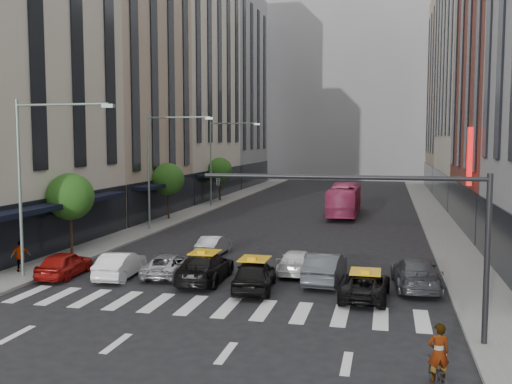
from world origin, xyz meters
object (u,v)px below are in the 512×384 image
Objects in this scene: taxi_center at (254,275)px; motorcycle at (438,375)px; streetlamp_near at (36,164)px; taxi_left at (205,267)px; car_white_front at (120,265)px; pedestrian_far at (21,256)px; streetlamp_far at (219,152)px; streetlamp_mid at (160,156)px; car_red at (65,264)px; bus at (344,200)px.

motorcycle is at bearing 123.28° from taxi_center.
streetlamp_near is 9.93m from taxi_left.
car_white_front reaches higher than motorcycle.
streetlamp_near is 2.03× the size of taxi_center.
pedestrian_far is (-12.85, 0.44, 0.22)m from taxi_center.
streetlamp_near is at bearing -38.15° from motorcycle.
motorcycle is (18.70, -40.88, -5.46)m from streetlamp_far.
streetlamp_far is at bearing -78.17° from motorcycle.
streetlamp_near and streetlamp_far have the same top height.
taxi_left is 1.15× the size of taxi_center.
taxi_left is 14.75m from motorcycle.
taxi_center is at bearing 2.34° from streetlamp_near.
streetlamp_mid reaches higher than taxi_left.
car_red is at bearing -8.26° from taxi_center.
streetlamp_mid reaches higher than bus.
pedestrian_far is (-5.50, -0.49, 0.29)m from car_white_front.
car_white_front is (3.81, -30.62, -5.22)m from streetlamp_far.
streetlamp_near is 2.18× the size of car_white_front.
streetlamp_near is at bearing 65.13° from bus.
car_white_front is at bearing -12.89° from taxi_center.
streetlamp_far is 31.53m from car_red.
bus is at bearing -113.97° from car_white_front.
streetlamp_near is at bearing 110.50° from pedestrian_far.
car_white_front is at bearing -174.60° from car_red.
taxi_left reaches higher than car_white_front.
taxi_left is 3.09× the size of pedestrian_far.
pedestrian_far is (-2.57, -0.03, 0.29)m from car_red.
streetlamp_far is at bearing -76.50° from taxi_left.
taxi_left is at bearing -58.05° from motorcycle.
streetlamp_far is 31.94m from taxi_left.
bus is 37.89m from motorcycle.
streetlamp_mid is at bearing -60.03° from taxi_center.
streetlamp_mid is 2.03× the size of taxi_center.
streetlamp_far is at bearing -76.22° from taxi_center.
bus is 31.51m from pedestrian_far.
car_white_front is at bearing 0.94° from taxi_left.
streetlamp_mid is 5.48× the size of pedestrian_far.
streetlamp_far is 31.29m from car_white_front.
streetlamp_mid is 0.84× the size of bus.
motorcycle is at bearing 98.26° from bus.
bus is at bearing -117.76° from car_red.
bus is (4.95, 27.01, 0.76)m from taxi_left.
motorcycle is at bearing 132.88° from taxi_left.
streetlamp_far reaches higher than taxi_center.
pedestrian_far is (-1.70, -31.11, -4.93)m from streetlamp_far.
car_white_front is 2.44× the size of motorcycle.
car_red is 2.97m from car_white_front.
bus reaches higher than car_red.
motorcycle is (5.42, -37.49, -1.06)m from bus.
streetlamp_far reaches higher than motorcycle.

